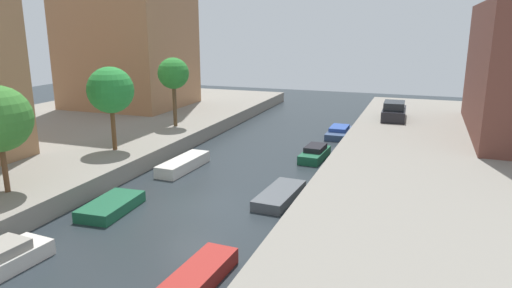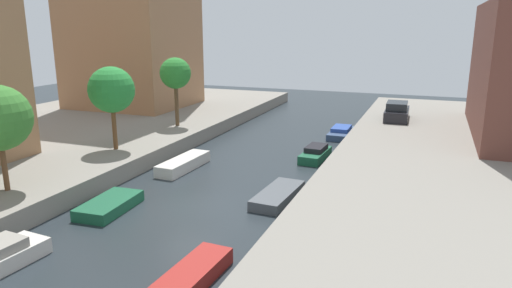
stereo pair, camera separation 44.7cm
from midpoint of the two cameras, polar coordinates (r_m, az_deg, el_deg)
name	(u,v)px [view 2 (the right image)]	position (r m, az deg, el deg)	size (l,w,h in m)	color
ground_plane	(188,207)	(22.04, -7.78, -7.74)	(84.00, 84.00, 0.00)	#232B30
street_tree_3	(111,90)	(28.59, -16.97, 6.39)	(2.72, 2.72, 4.98)	brown
street_tree_4	(175,74)	(34.59, -9.55, 8.54)	(2.28, 2.28, 5.05)	brown
parked_car	(397,112)	(38.64, 17.29, 3.79)	(1.88, 4.28, 1.44)	black
moored_boat_left_3	(109,205)	(22.37, -17.07, -7.22)	(1.88, 3.39, 0.51)	#195638
moored_boat_left_4	(184,164)	(27.69, -8.47, -2.42)	(1.41, 4.33, 0.66)	beige
moored_boat_right_2	(188,279)	(15.70, -7.51, -16.20)	(1.41, 4.12, 0.57)	maroon
moored_boat_right_3	(278,195)	(22.68, 3.30, -6.32)	(1.69, 3.97, 0.49)	#4C5156
moored_boat_right_4	(315,154)	(29.67, 7.78, -1.19)	(1.44, 3.41, 0.87)	#195638
moored_boat_right_5	(341,132)	(36.16, 10.79, 1.42)	(1.50, 3.91, 0.76)	#33476B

